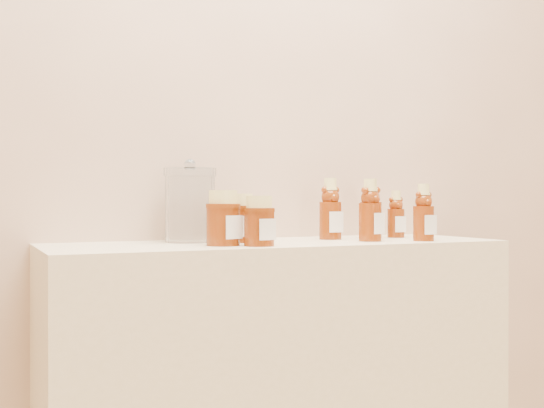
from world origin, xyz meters
name	(u,v)px	position (x,y,z in m)	size (l,w,h in m)	color
wall_back	(249,82)	(0.00, 1.75, 1.35)	(3.50, 0.02, 2.70)	tan
bear_bottle_back_left	(330,205)	(0.18, 1.60, 1.00)	(0.07, 0.07, 0.19)	#612107
bear_bottle_back_mid	(371,205)	(0.32, 1.60, 1.00)	(0.07, 0.07, 0.19)	#612107
bear_bottle_back_right	(396,211)	(0.41, 1.60, 0.98)	(0.05, 0.05, 0.16)	#612107
bear_bottle_front_left	(370,206)	(0.24, 1.48, 0.99)	(0.06, 0.06, 0.19)	#612107
bear_bottle_front_right	(424,209)	(0.38, 1.43, 0.99)	(0.06, 0.06, 0.17)	#612107
honey_jar_left	(223,218)	(-0.18, 1.48, 0.97)	(0.09, 0.09, 0.13)	#612107
honey_jar_back	(240,218)	(-0.10, 1.58, 0.96)	(0.08, 0.08, 0.13)	#612107
honey_jar_front	(259,221)	(-0.11, 1.43, 0.96)	(0.08, 0.08, 0.12)	#612107
glass_canister	(190,202)	(-0.21, 1.64, 1.01)	(0.14, 0.14, 0.21)	white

